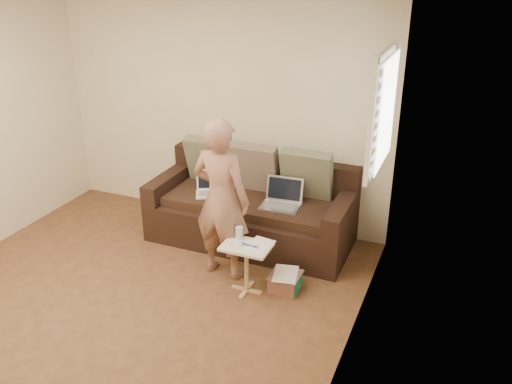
% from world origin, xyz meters
% --- Properties ---
extents(floor, '(4.50, 4.50, 0.00)m').
position_xyz_m(floor, '(0.00, 0.00, 0.00)').
color(floor, '#50301E').
rests_on(floor, ground).
extents(ceiling, '(4.50, 4.50, 0.00)m').
position_xyz_m(ceiling, '(0.00, 0.00, 2.60)').
color(ceiling, white).
rests_on(ceiling, wall_back).
extents(wall_back, '(4.00, 0.00, 4.00)m').
position_xyz_m(wall_back, '(0.00, 2.25, 1.30)').
color(wall_back, beige).
rests_on(wall_back, ground).
extents(wall_right, '(0.00, 4.50, 4.50)m').
position_xyz_m(wall_right, '(2.00, 0.00, 1.30)').
color(wall_right, beige).
rests_on(wall_right, ground).
extents(window_blinds, '(0.12, 0.88, 1.08)m').
position_xyz_m(window_blinds, '(1.95, 1.50, 1.70)').
color(window_blinds, white).
rests_on(window_blinds, wall_right).
extents(sofa, '(2.20, 0.95, 0.85)m').
position_xyz_m(sofa, '(0.58, 1.77, 0.42)').
color(sofa, black).
rests_on(sofa, ground).
extents(pillow_left, '(0.55, 0.29, 0.57)m').
position_xyz_m(pillow_left, '(-0.02, 2.01, 0.79)').
color(pillow_left, '#5D6248').
rests_on(pillow_left, sofa).
extents(pillow_mid, '(0.55, 0.27, 0.57)m').
position_xyz_m(pillow_mid, '(0.53, 1.98, 0.79)').
color(pillow_mid, brown).
rests_on(pillow_mid, sofa).
extents(pillow_right, '(0.55, 0.28, 0.57)m').
position_xyz_m(pillow_right, '(1.13, 2.02, 0.79)').
color(pillow_right, '#5D6248').
rests_on(pillow_right, sofa).
extents(laptop_silver, '(0.42, 0.32, 0.27)m').
position_xyz_m(laptop_silver, '(0.96, 1.67, 0.52)').
color(laptop_silver, '#B7BABC').
rests_on(laptop_silver, sofa).
extents(laptop_white, '(0.42, 0.38, 0.25)m').
position_xyz_m(laptop_white, '(0.15, 1.69, 0.52)').
color(laptop_white, white).
rests_on(laptop_white, sofa).
extents(person, '(0.62, 0.45, 1.62)m').
position_xyz_m(person, '(0.59, 1.05, 0.81)').
color(person, '#8E584D').
rests_on(person, ground).
extents(side_table, '(0.45, 0.31, 0.49)m').
position_xyz_m(side_table, '(0.93, 0.84, 0.25)').
color(side_table, silver).
rests_on(side_table, ground).
extents(drinking_glass, '(0.07, 0.07, 0.12)m').
position_xyz_m(drinking_glass, '(0.82, 0.94, 0.55)').
color(drinking_glass, silver).
rests_on(drinking_glass, side_table).
extents(scissors, '(0.20, 0.14, 0.02)m').
position_xyz_m(scissors, '(0.97, 0.84, 0.50)').
color(scissors, silver).
rests_on(scissors, side_table).
extents(paper_on_table, '(0.25, 0.33, 0.00)m').
position_xyz_m(paper_on_table, '(1.04, 0.89, 0.49)').
color(paper_on_table, white).
rests_on(paper_on_table, side_table).
extents(striped_box, '(0.29, 0.29, 0.18)m').
position_xyz_m(striped_box, '(1.27, 1.00, 0.09)').
color(striped_box, red).
rests_on(striped_box, ground).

